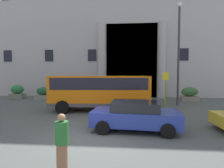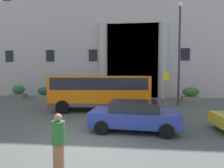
{
  "view_description": "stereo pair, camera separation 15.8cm",
  "coord_description": "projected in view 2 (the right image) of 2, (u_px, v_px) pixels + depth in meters",
  "views": [
    {
      "loc": [
        1.44,
        -7.25,
        2.69
      ],
      "look_at": [
        0.39,
        5.2,
        1.96
      ],
      "focal_mm": 28.36,
      "sensor_mm": 36.0,
      "label": 1
    },
    {
      "loc": [
        1.59,
        -7.24,
        2.69
      ],
      "look_at": [
        0.39,
        5.2,
        1.96
      ],
      "focal_mm": 28.36,
      "sensor_mm": 36.0,
      "label": 2
    }
  ],
  "objects": [
    {
      "name": "hedge_planter_far_east",
      "position": [
        19.0,
        92.0,
        19.05
      ],
      "size": [
        1.48,
        0.94,
        1.47
      ],
      "color": "#686B5C",
      "rests_on": "ground_plane"
    },
    {
      "name": "parked_estate_mid",
      "position": [
        134.0,
        115.0,
        8.4
      ],
      "size": [
        4.2,
        2.21,
        1.38
      ],
      "rotation": [
        0.0,
        0.0,
        -0.08
      ],
      "color": "#273896",
      "rests_on": "ground_plane"
    },
    {
      "name": "office_building_facade",
      "position": [
        118.0,
        14.0,
        24.23
      ],
      "size": [
        32.1,
        9.72,
        21.9
      ],
      "color": "#AAA4A2",
      "rests_on": "ground_plane"
    },
    {
      "name": "scooter_by_planter",
      "position": [
        130.0,
        112.0,
        10.39
      ],
      "size": [
        1.95,
        0.71,
        0.89
      ],
      "rotation": [
        0.0,
        0.0,
        0.24
      ],
      "color": "black",
      "rests_on": "ground_plane"
    },
    {
      "name": "hedge_planter_entrance_left",
      "position": [
        191.0,
        95.0,
        16.88
      ],
      "size": [
        1.64,
        0.77,
        1.4
      ],
      "color": "gray",
      "rests_on": "ground_plane"
    },
    {
      "name": "pedestrian_woman_dark_dress",
      "position": [
        58.0,
        143.0,
        4.8
      ],
      "size": [
        0.36,
        0.36,
        1.62
      ],
      "rotation": [
        0.0,
        0.0,
        1.14
      ],
      "color": "#906042",
      "rests_on": "ground_plane"
    },
    {
      "name": "ground_plane",
      "position": [
        91.0,
        139.0,
        7.51
      ],
      "size": [
        80.0,
        64.0,
        0.12
      ],
      "primitive_type": "cube",
      "color": "#4B504C"
    },
    {
      "name": "orange_minibus",
      "position": [
        100.0,
        90.0,
        12.93
      ],
      "size": [
        7.18,
        3.01,
        2.52
      ],
      "rotation": [
        0.0,
        0.0,
        0.08
      ],
      "color": "orange",
      "rests_on": "ground_plane"
    },
    {
      "name": "lamppost_plaza_centre",
      "position": [
        179.0,
        47.0,
        14.62
      ],
      "size": [
        0.4,
        0.4,
        8.54
      ],
      "color": "#3A333B",
      "rests_on": "ground_plane"
    },
    {
      "name": "hedge_planter_west",
      "position": [
        117.0,
        95.0,
        17.63
      ],
      "size": [
        1.66,
        0.76,
        1.28
      ],
      "color": "gray",
      "rests_on": "ground_plane"
    },
    {
      "name": "bus_stop_sign",
      "position": [
        166.0,
        86.0,
        14.07
      ],
      "size": [
        0.44,
        0.08,
        2.79
      ],
      "color": "#9B9F12",
      "rests_on": "ground_plane"
    },
    {
      "name": "hedge_planter_far_west",
      "position": [
        45.0,
        93.0,
        18.51
      ],
      "size": [
        1.72,
        0.89,
        1.3
      ],
      "color": "gray",
      "rests_on": "ground_plane"
    }
  ]
}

